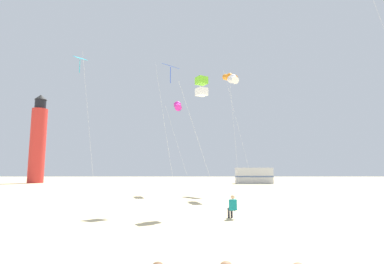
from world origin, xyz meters
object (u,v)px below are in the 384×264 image
at_px(kite_flyer_standing, 232,206).
at_px(kite_diamond_blue, 170,71).
at_px(lighthouse_distant, 37,141).
at_px(rv_van_silver, 253,176).
at_px(kite_diamond_cyan, 80,64).
at_px(kite_tube_orange, 229,77).
at_px(kite_box_lime, 201,86).
at_px(kite_tube_magenta, 177,106).
at_px(kite_tube_white, 232,79).

bearing_deg(kite_flyer_standing, kite_diamond_blue, -67.20).
relative_size(kite_flyer_standing, lighthouse_distant, 0.07).
xyz_separation_m(kite_diamond_blue, rv_van_silver, (12.49, 33.67, -7.59)).
bearing_deg(kite_diamond_cyan, kite_flyer_standing, -34.65).
distance_m(kite_diamond_blue, lighthouse_distant, 45.41).
bearing_deg(kite_tube_orange, kite_diamond_blue, -113.63).
height_order(kite_flyer_standing, lighthouse_distant, lighthouse_distant).
bearing_deg(kite_diamond_blue, kite_diamond_cyan, 155.86).
distance_m(kite_tube_orange, kite_box_lime, 16.39).
height_order(kite_tube_orange, kite_box_lime, kite_tube_orange).
distance_m(kite_tube_magenta, rv_van_silver, 26.55).
height_order(kite_diamond_blue, kite_tube_orange, kite_tube_orange).
distance_m(kite_tube_magenta, kite_diamond_cyan, 11.16).
relative_size(kite_flyer_standing, kite_diamond_cyan, 0.10).
bearing_deg(kite_diamond_cyan, kite_diamond_blue, -24.14).
bearing_deg(kite_tube_white, rv_van_silver, 74.41).
xyz_separation_m(kite_diamond_blue, kite_diamond_cyan, (-7.35, 3.29, 1.71)).
xyz_separation_m(kite_box_lime, rv_van_silver, (10.45, 35.43, -6.02)).
distance_m(kite_flyer_standing, kite_tube_white, 16.32).
height_order(kite_tube_orange, kite_tube_magenta, kite_tube_orange).
xyz_separation_m(kite_flyer_standing, kite_box_lime, (-1.41, 2.41, 6.80)).
relative_size(kite_tube_magenta, kite_box_lime, 1.24).
distance_m(kite_box_lime, lighthouse_distant, 48.04).
bearing_deg(rv_van_silver, kite_diamond_cyan, -122.84).
height_order(kite_tube_orange, rv_van_silver, kite_tube_orange).
distance_m(kite_tube_magenta, lighthouse_distant, 36.83).
bearing_deg(kite_diamond_cyan, rv_van_silver, 56.84).
relative_size(kite_tube_white, kite_box_lime, 1.47).
relative_size(kite_diamond_blue, kite_diamond_cyan, 0.84).
bearing_deg(kite_tube_orange, kite_tube_magenta, -164.63).
xyz_separation_m(kite_box_lime, lighthouse_distant, (-29.70, 37.76, 0.42)).
height_order(kite_diamond_blue, lighthouse_distant, lighthouse_distant).
xyz_separation_m(kite_tube_orange, kite_diamond_cyan, (-13.14, -9.94, -2.18)).
height_order(kite_tube_white, lighthouse_distant, lighthouse_distant).
bearing_deg(kite_diamond_cyan, kite_box_lime, -28.28).
bearing_deg(kite_tube_white, kite_diamond_cyan, -158.82).
bearing_deg(kite_diamond_blue, kite_box_lime, -40.72).
distance_m(kite_diamond_blue, kite_tube_magenta, 11.63).
relative_size(kite_box_lime, lighthouse_distant, 0.48).
relative_size(kite_flyer_standing, kite_tube_magenta, 0.12).
height_order(kite_tube_magenta, rv_van_silver, kite_tube_magenta).
height_order(lighthouse_distant, rv_van_silver, lighthouse_distant).
distance_m(kite_diamond_blue, kite_box_lime, 3.12).
height_order(kite_flyer_standing, kite_tube_magenta, kite_tube_magenta).
bearing_deg(kite_diamond_blue, rv_van_silver, 69.64).
height_order(kite_box_lime, kite_diamond_cyan, kite_diamond_cyan).
bearing_deg(kite_diamond_blue, kite_tube_magenta, 90.38).
bearing_deg(kite_tube_orange, kite_tube_white, -94.48).
bearing_deg(rv_van_silver, kite_diamond_blue, -110.05).
bearing_deg(kite_tube_magenta, kite_tube_white, -31.77).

